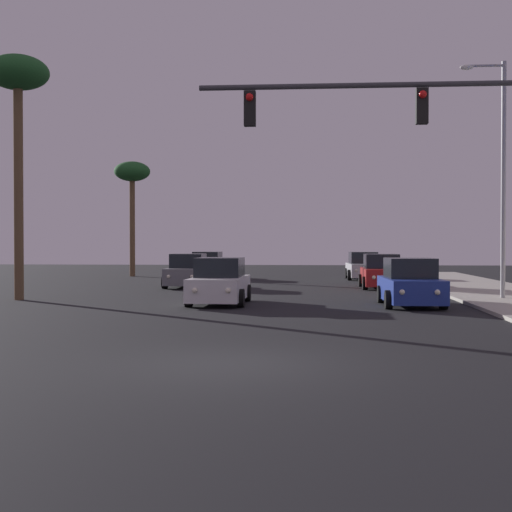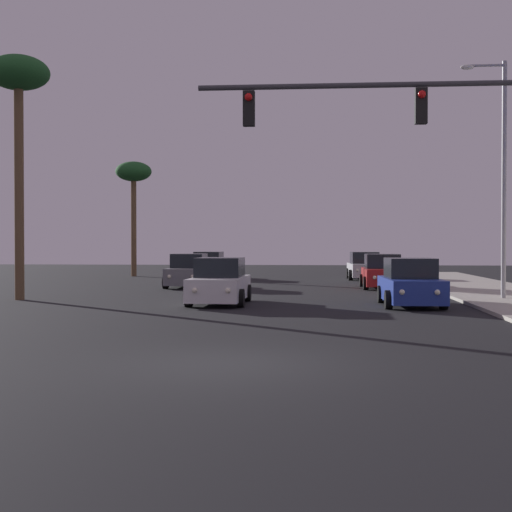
% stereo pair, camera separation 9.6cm
% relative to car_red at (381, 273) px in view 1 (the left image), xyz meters
% --- Properties ---
extents(ground_plane, '(120.00, 120.00, 0.00)m').
position_rel_car_red_xyz_m(ground_plane, '(-4.93, -22.34, -0.76)').
color(ground_plane, black).
extents(car_red, '(2.04, 4.31, 1.68)m').
position_rel_car_red_xyz_m(car_red, '(0.00, 0.00, 0.00)').
color(car_red, maroon).
rests_on(car_red, ground).
extents(car_blue, '(2.04, 4.34, 1.68)m').
position_rel_car_red_xyz_m(car_blue, '(0.02, -9.90, 0.00)').
color(car_blue, navy).
rests_on(car_blue, ground).
extents(car_grey, '(2.04, 4.32, 1.68)m').
position_rel_car_red_xyz_m(car_grey, '(-9.62, 0.15, 0.00)').
color(car_grey, slate).
rests_on(car_grey, ground).
extents(car_silver, '(2.04, 4.34, 1.68)m').
position_rel_car_red_xyz_m(car_silver, '(-0.25, 8.71, 0.00)').
color(car_silver, '#B7B7BC').
rests_on(car_silver, ground).
extents(car_white, '(2.04, 4.33, 1.68)m').
position_rel_car_red_xyz_m(car_white, '(-6.77, -9.63, 0.00)').
color(car_white, silver).
rests_on(car_white, ground).
extents(car_tan, '(2.04, 4.33, 1.68)m').
position_rel_car_red_xyz_m(car_tan, '(-9.93, 9.09, 0.00)').
color(car_tan, tan).
rests_on(car_tan, ground).
extents(traffic_light_mast, '(8.84, 0.36, 6.50)m').
position_rel_car_red_xyz_m(traffic_light_mast, '(-0.24, -16.89, 4.04)').
color(traffic_light_mast, '#38383D').
rests_on(traffic_light_mast, sidewalk_right).
extents(street_lamp, '(1.74, 0.24, 9.00)m').
position_rel_car_red_xyz_m(street_lamp, '(3.72, -7.43, 4.36)').
color(street_lamp, '#99999E').
rests_on(street_lamp, sidewalk_right).
extents(palm_tree_far, '(2.40, 2.40, 7.68)m').
position_rel_car_red_xyz_m(palm_tree_far, '(-15.36, 11.66, 5.88)').
color(palm_tree_far, brown).
rests_on(palm_tree_far, ground).
extents(palm_tree_near, '(2.40, 2.40, 9.48)m').
position_rel_car_red_xyz_m(palm_tree_near, '(-14.79, -8.34, 7.48)').
color(palm_tree_near, brown).
rests_on(palm_tree_near, ground).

